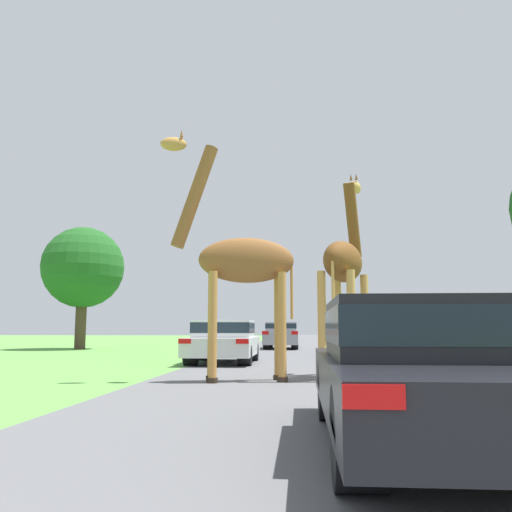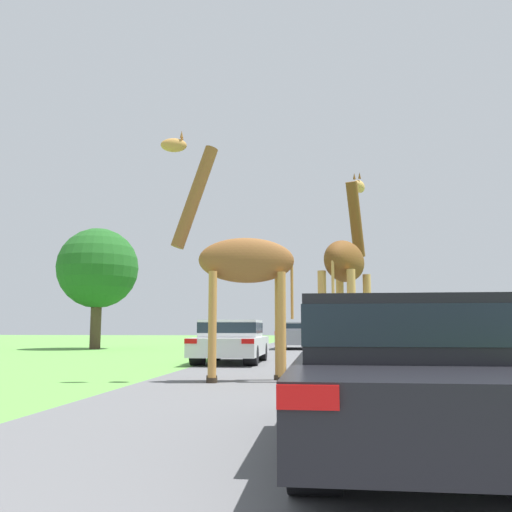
{
  "view_description": "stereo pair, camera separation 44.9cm",
  "coord_description": "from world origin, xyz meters",
  "px_view_note": "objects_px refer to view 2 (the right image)",
  "views": [
    {
      "loc": [
        -0.55,
        0.65,
        1.09
      ],
      "look_at": [
        -1.47,
        11.94,
        2.6
      ],
      "focal_mm": 38.0,
      "sensor_mm": 36.0,
      "label": 1
    },
    {
      "loc": [
        -0.11,
        0.7,
        1.09
      ],
      "look_at": [
        -1.47,
        11.94,
        2.6
      ],
      "focal_mm": 38.0,
      "sensor_mm": 36.0,
      "label": 2
    }
  ],
  "objects_px": {
    "car_lead_maroon": "(393,366)",
    "car_queue_right": "(366,338)",
    "car_queue_left": "(231,340)",
    "car_far_ahead": "(295,335)",
    "giraffe_near_road": "(239,262)",
    "tree_centre_back": "(98,269)",
    "giraffe_companion": "(346,268)"
  },
  "relations": [
    {
      "from": "car_lead_maroon",
      "to": "car_queue_right",
      "type": "relative_size",
      "value": 1.2
    },
    {
      "from": "car_lead_maroon",
      "to": "car_queue_left",
      "type": "height_order",
      "value": "car_lead_maroon"
    },
    {
      "from": "car_queue_right",
      "to": "car_lead_maroon",
      "type": "bearing_deg",
      "value": -93.56
    },
    {
      "from": "car_far_ahead",
      "to": "giraffe_near_road",
      "type": "bearing_deg",
      "value": -90.89
    },
    {
      "from": "car_far_ahead",
      "to": "tree_centre_back",
      "type": "bearing_deg",
      "value": -171.47
    },
    {
      "from": "car_queue_right",
      "to": "tree_centre_back",
      "type": "relative_size",
      "value": 0.63
    },
    {
      "from": "giraffe_near_road",
      "to": "car_lead_maroon",
      "type": "bearing_deg",
      "value": -170.26
    },
    {
      "from": "giraffe_near_road",
      "to": "giraffe_companion",
      "type": "relative_size",
      "value": 1.09
    },
    {
      "from": "giraffe_companion",
      "to": "car_far_ahead",
      "type": "xyz_separation_m",
      "value": [
        -1.99,
        16.87,
        -1.67
      ]
    },
    {
      "from": "giraffe_near_road",
      "to": "car_queue_left",
      "type": "relative_size",
      "value": 1.28
    },
    {
      "from": "car_lead_maroon",
      "to": "giraffe_near_road",
      "type": "bearing_deg",
      "value": 111.54
    },
    {
      "from": "giraffe_companion",
      "to": "car_queue_right",
      "type": "relative_size",
      "value": 1.22
    },
    {
      "from": "car_far_ahead",
      "to": "car_queue_left",
      "type": "bearing_deg",
      "value": -96.76
    },
    {
      "from": "giraffe_near_road",
      "to": "car_queue_right",
      "type": "height_order",
      "value": "giraffe_near_road"
    },
    {
      "from": "giraffe_near_road",
      "to": "car_far_ahead",
      "type": "xyz_separation_m",
      "value": [
        0.28,
        17.74,
        -1.73
      ]
    },
    {
      "from": "car_far_ahead",
      "to": "giraffe_companion",
      "type": "bearing_deg",
      "value": -83.26
    },
    {
      "from": "car_queue_right",
      "to": "tree_centre_back",
      "type": "distance_m",
      "value": 15.15
    },
    {
      "from": "car_queue_right",
      "to": "car_far_ahead",
      "type": "distance_m",
      "value": 8.17
    },
    {
      "from": "car_lead_maroon",
      "to": "car_far_ahead",
      "type": "height_order",
      "value": "car_far_ahead"
    },
    {
      "from": "car_far_ahead",
      "to": "tree_centre_back",
      "type": "relative_size",
      "value": 0.67
    },
    {
      "from": "car_queue_left",
      "to": "giraffe_near_road",
      "type": "bearing_deg",
      "value": -79.03
    },
    {
      "from": "giraffe_companion",
      "to": "giraffe_near_road",
      "type": "bearing_deg",
      "value": -139.15
    },
    {
      "from": "car_lead_maroon",
      "to": "car_queue_left",
      "type": "xyz_separation_m",
      "value": [
        -3.5,
        11.84,
        -0.03
      ]
    },
    {
      "from": "car_lead_maroon",
      "to": "car_queue_left",
      "type": "bearing_deg",
      "value": 106.47
    },
    {
      "from": "giraffe_near_road",
      "to": "tree_centre_back",
      "type": "distance_m",
      "value": 19.15
    },
    {
      "from": "car_lead_maroon",
      "to": "car_queue_right",
      "type": "xyz_separation_m",
      "value": [
        1.01,
        16.17,
        -0.03
      ]
    },
    {
      "from": "giraffe_near_road",
      "to": "tree_centre_back",
      "type": "xyz_separation_m",
      "value": [
        -10.08,
        16.19,
        1.76
      ]
    },
    {
      "from": "car_queue_right",
      "to": "car_queue_left",
      "type": "bearing_deg",
      "value": -136.11
    },
    {
      "from": "car_lead_maroon",
      "to": "car_far_ahead",
      "type": "bearing_deg",
      "value": 95.03
    },
    {
      "from": "giraffe_companion",
      "to": "car_far_ahead",
      "type": "bearing_deg",
      "value": 116.56
    },
    {
      "from": "tree_centre_back",
      "to": "car_lead_maroon",
      "type": "bearing_deg",
      "value": -60.7
    },
    {
      "from": "giraffe_near_road",
      "to": "car_queue_right",
      "type": "xyz_separation_m",
      "value": [
        3.37,
        10.18,
        -1.76
      ]
    }
  ]
}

